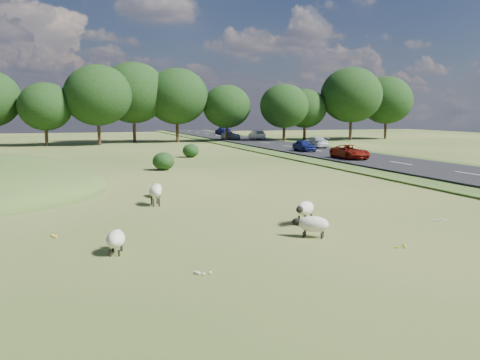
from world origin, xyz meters
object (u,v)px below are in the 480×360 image
object	(u,v)px
car_5	(315,142)
sheep_4	(157,188)
car_0	(257,135)
sheep_1	(305,209)
sheep_2	(155,192)
car_7	(223,131)
sheep_0	(312,224)
car_2	(350,152)
car_6	(231,135)
sheep_3	(116,239)
car_4	(304,145)

from	to	relation	value
car_5	sheep_4	bearing A→B (deg)	51.48
car_0	sheep_1	bearing A→B (deg)	71.89
sheep_2	car_7	world-z (taller)	car_7
sheep_2	sheep_4	bearing A→B (deg)	-10.40
sheep_1	sheep_2	world-z (taller)	sheep_2
sheep_1	sheep_0	bearing A→B (deg)	29.59
car_0	car_2	xyz separation A→B (m)	(-3.80, -35.42, -0.05)
car_6	car_0	bearing A→B (deg)	-21.50
car_6	car_7	xyz separation A→B (m)	(3.80, 17.17, 0.12)
sheep_3	car_2	world-z (taller)	car_2
sheep_1	car_5	distance (m)	43.42
car_4	car_6	distance (m)	27.08
car_0	car_6	bearing A→B (deg)	-21.50
car_5	sheep_0	bearing A→B (deg)	63.88
sheep_1	sheep_2	bearing A→B (deg)	-94.20
sheep_4	car_4	bearing A→B (deg)	144.22
car_7	sheep_4	bearing A→B (deg)	70.95
sheep_1	car_7	world-z (taller)	car_7
car_0	car_6	world-z (taller)	car_0
car_2	car_5	xyz separation A→B (m)	(3.80, 14.99, 0.03)
sheep_0	car_0	xyz separation A→B (m)	(20.06, 61.34, 0.44)
sheep_0	sheep_1	xyz separation A→B (m)	(0.67, 2.06, 0.17)
sheep_0	car_7	xyz separation A→B (m)	(20.06, 80.01, 0.51)
car_6	car_7	distance (m)	17.59
car_0	car_5	distance (m)	20.43
car_4	sheep_0	bearing A→B (deg)	-114.46
sheep_0	sheep_4	xyz separation A→B (m)	(-3.78, 10.96, -0.04)
car_0	car_6	distance (m)	4.08
sheep_0	sheep_2	distance (m)	9.39
sheep_1	sheep_3	distance (m)	7.84
sheep_2	car_2	distance (m)	27.03
sheep_4	car_7	xyz separation A→B (m)	(23.85, 69.05, 0.55)
sheep_2	sheep_4	world-z (taller)	sheep_2
sheep_1	sheep_4	bearing A→B (deg)	-105.80
sheep_0	car_5	bearing A→B (deg)	-81.25
sheep_0	car_0	distance (m)	64.54
car_6	car_7	bearing A→B (deg)	77.52
sheep_4	car_4	size ratio (longest dim) A/B	0.34
sheep_1	car_7	bearing A→B (deg)	-146.37
car_5	sheep_2	bearing A→B (deg)	53.21
sheep_3	car_5	distance (m)	49.04
car_5	sheep_3	bearing A→B (deg)	56.67
sheep_2	car_6	xyz separation A→B (m)	(20.55, 54.48, 0.20)
sheep_2	car_0	size ratio (longest dim) A/B	0.32
sheep_3	car_7	world-z (taller)	car_7
sheep_1	sheep_3	size ratio (longest dim) A/B	0.90
sheep_3	sheep_4	xyz separation A→B (m)	(3.09, 11.02, -0.03)
car_0	sheep_0	bearing A→B (deg)	71.89
car_0	car_5	bearing A→B (deg)	90.00
sheep_3	sheep_1	bearing A→B (deg)	-61.62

